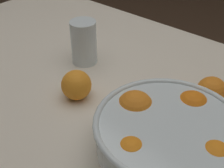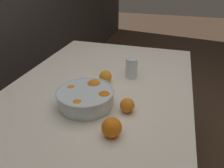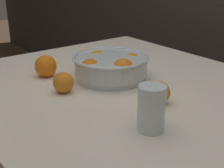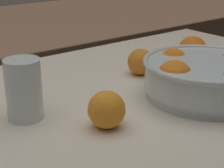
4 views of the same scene
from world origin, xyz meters
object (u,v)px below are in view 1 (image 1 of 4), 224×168
fruit_bowl (168,134)px  orange_loose_aside (76,85)px  juice_glass (84,44)px  orange_loose_front (211,91)px

fruit_bowl → orange_loose_aside: 0.27m
juice_glass → orange_loose_aside: (-0.11, 0.13, -0.02)m
orange_loose_front → orange_loose_aside: bearing=36.4°
fruit_bowl → juice_glass: (0.37, -0.14, 0.01)m
orange_loose_aside → orange_loose_front: bearing=-143.6°
orange_loose_front → juice_glass: bearing=8.9°
fruit_bowl → juice_glass: 0.40m
juice_glass → orange_loose_aside: size_ratio=1.69×
orange_loose_aside → juice_glass: bearing=-51.7°
fruit_bowl → orange_loose_aside: fruit_bowl is taller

